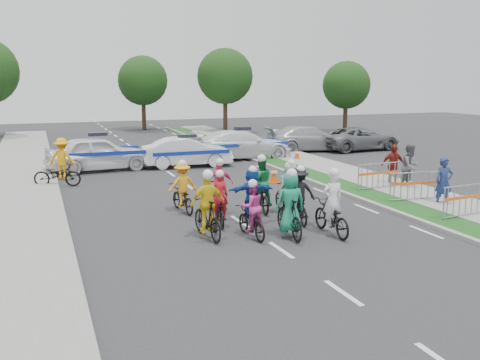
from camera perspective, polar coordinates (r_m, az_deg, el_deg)
name	(u,v)px	position (r m, az deg, el deg)	size (l,w,h in m)	color
ground	(281,250)	(13.92, 4.40, -7.47)	(90.00, 90.00, 0.00)	#28282B
curb_right	(347,194)	(20.53, 11.36, -1.51)	(0.20, 60.00, 0.12)	gray
grass_strip	(363,193)	(20.91, 12.99, -1.37)	(1.20, 60.00, 0.11)	#184C18
sidewalk_right	(402,189)	(21.95, 16.90, -0.97)	(2.40, 60.00, 0.13)	gray
sidewalk_left	(14,223)	(17.49, -22.93, -4.28)	(3.00, 60.00, 0.13)	gray
rider_0	(331,213)	(15.28, 9.72, -3.45)	(0.70, 1.90, 1.93)	black
rider_1	(290,211)	(14.84, 5.33, -3.28)	(0.86, 1.90, 1.96)	black
rider_2	(251,216)	(14.79, 1.23, -3.81)	(0.72, 1.66, 1.66)	black
rider_3	(207,212)	(14.71, -3.50, -3.44)	(1.01, 1.89, 1.94)	black
rider_4	(299,200)	(16.45, 6.30, -2.13)	(1.08, 1.84, 1.79)	black
rider_5	(252,198)	(16.41, 1.25, -1.92)	(1.45, 1.72, 1.76)	black
rider_6	(219,206)	(16.11, -2.24, -2.83)	(0.87, 1.74, 1.69)	black
rider_7	(290,192)	(17.47, 5.32, -1.32)	(0.81, 1.77, 1.81)	black
rider_8	(260,190)	(17.75, 2.19, -1.08)	(0.89, 1.95, 1.91)	black
rider_9	(219,191)	(17.71, -2.22, -1.16)	(0.94, 1.76, 1.79)	black
rider_10	(182,192)	(17.70, -6.17, -1.24)	(1.03, 1.78, 1.76)	black
police_car_0	(98,153)	(26.48, -14.87, 2.78)	(1.98, 4.92, 1.68)	white
police_car_1	(187,152)	(26.95, -5.67, 2.99)	(1.55, 4.44, 1.46)	white
police_car_2	(243,144)	(29.44, 0.27, 3.82)	(2.22, 5.47, 1.59)	white
civilian_sedan	(309,138)	(32.95, 7.34, 4.42)	(2.14, 5.26, 1.53)	#AAAAAF
civilian_suv	(360,139)	(33.89, 12.65, 4.33)	(2.36, 5.12, 1.42)	slate
spectator_0	(444,182)	(19.68, 20.91, -0.20)	(0.62, 0.41, 1.70)	navy
spectator_1	(410,166)	(22.34, 17.71, 1.39)	(0.88, 0.69, 1.82)	#535358
spectator_2	(393,165)	(22.77, 16.01, 1.52)	(1.01, 0.42, 1.72)	maroon
marshal_hiviz	(62,159)	(24.64, -18.43, 2.18)	(1.17, 0.68, 1.82)	#EFA50C
barrier_0	(466,202)	(18.12, 22.95, -2.17)	(2.00, 0.50, 1.12)	#A5A8AD
barrier_1	(415,187)	(19.89, 18.14, -0.76)	(2.00, 0.50, 1.12)	#A5A8AD
barrier_2	(378,177)	(21.59, 14.53, 0.30)	(2.00, 0.50, 1.12)	#A5A8AD
cone_0	(274,175)	(22.69, 3.64, 0.56)	(0.40, 0.40, 0.70)	#F24C0C
cone_1	(297,155)	(28.83, 6.11, 2.70)	(0.40, 0.40, 0.70)	#F24C0C
parked_bike	(57,174)	(23.07, -18.92, 0.56)	(0.66, 1.89, 0.99)	black
tree_1	(225,76)	(44.44, -1.60, 10.99)	(4.55, 4.55, 6.82)	#382619
tree_2	(346,85)	(44.73, 11.27, 9.89)	(3.85, 3.85, 5.77)	#382619
tree_4	(143,81)	(46.75, -10.34, 10.38)	(4.20, 4.20, 6.30)	#382619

